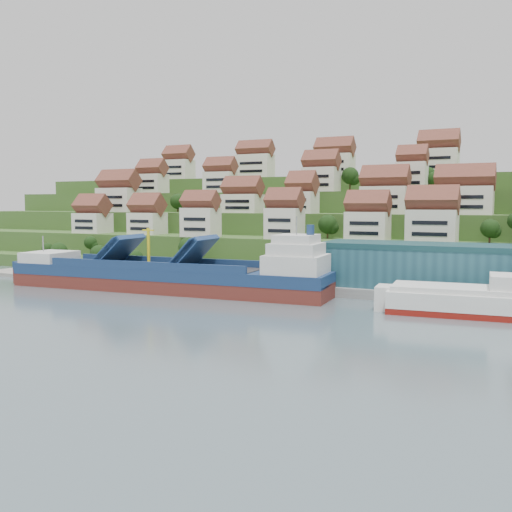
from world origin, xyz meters
The scene contains 11 objects.
ground centered at (0.00, 0.00, 0.00)m, with size 300.00×300.00×0.00m, color slate.
quay centered at (20.00, 15.00, 1.10)m, with size 180.00×14.00×2.20m, color gray.
pebble_beach centered at (-58.00, 12.00, 0.50)m, with size 45.00×20.00×1.00m, color gray.
hillside centered at (0.00, 103.55, 10.66)m, with size 260.00×128.00×31.00m.
hillside_village centered at (2.79, 60.84, 24.45)m, with size 157.30×64.22×29.04m.
hillside_trees centered at (-8.15, 44.03, 16.31)m, with size 138.11×62.13×29.96m.
warehouse centered at (52.00, 17.00, 7.20)m, with size 60.00×15.00×10.00m, color #255766.
flagpole centered at (18.11, 10.00, 6.88)m, with size 1.28×0.16×8.00m.
beach_huts centered at (-60.00, 10.75, 2.10)m, with size 14.40×3.70×2.20m.
cargo_ship centered at (-11.43, -0.40, 3.42)m, with size 82.34×18.17×18.16m.
second_ship centered at (56.38, -0.13, 2.62)m, with size 30.72×13.48×8.68m.
Camera 1 is at (65.43, -114.02, 21.14)m, focal length 40.00 mm.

